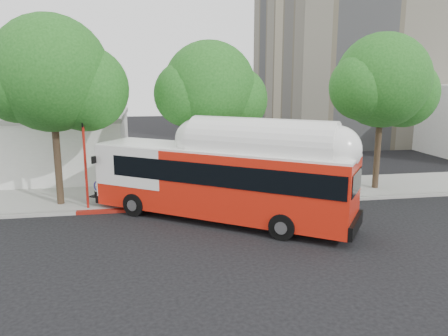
# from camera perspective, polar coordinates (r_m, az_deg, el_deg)

# --- Properties ---
(ground) EXTENTS (120.00, 120.00, 0.00)m
(ground) POSITION_cam_1_polar(r_m,az_deg,el_deg) (19.43, 3.68, -8.27)
(ground) COLOR black
(ground) RESTS_ON ground
(sidewalk) EXTENTS (60.00, 5.00, 0.15)m
(sidewalk) POSITION_cam_1_polar(r_m,az_deg,el_deg) (25.48, 0.25, -3.19)
(sidewalk) COLOR gray
(sidewalk) RESTS_ON ground
(curb_strip) EXTENTS (60.00, 0.30, 0.15)m
(curb_strip) POSITION_cam_1_polar(r_m,az_deg,el_deg) (23.02, 1.40, -4.83)
(curb_strip) COLOR gray
(curb_strip) RESTS_ON ground
(red_curb_segment) EXTENTS (10.00, 0.32, 0.16)m
(red_curb_segment) POSITION_cam_1_polar(r_m,az_deg,el_deg) (22.64, -6.09, -5.17)
(red_curb_segment) COLOR maroon
(red_curb_segment) RESTS_ON ground
(street_tree_left) EXTENTS (6.67, 5.80, 9.74)m
(street_tree_left) POSITION_cam_1_polar(r_m,az_deg,el_deg) (23.66, -20.48, 10.93)
(street_tree_left) COLOR #2D2116
(street_tree_left) RESTS_ON ground
(street_tree_mid) EXTENTS (5.75, 5.00, 8.62)m
(street_tree_mid) POSITION_cam_1_polar(r_m,az_deg,el_deg) (24.10, -0.96, 9.99)
(street_tree_mid) COLOR #2D2116
(street_tree_mid) RESTS_ON ground
(street_tree_right) EXTENTS (6.21, 5.40, 9.18)m
(street_tree_right) POSITION_cam_1_polar(r_m,az_deg,el_deg) (27.33, 20.72, 10.19)
(street_tree_right) COLOR #2D2116
(street_tree_right) RESTS_ON ground
(low_commercial_bldg) EXTENTS (16.20, 10.20, 4.25)m
(low_commercial_bldg) POSITION_cam_1_polar(r_m,az_deg,el_deg) (33.46, -26.62, 2.78)
(low_commercial_bldg) COLOR silver
(low_commercial_bldg) RESTS_ON ground
(transit_bus) EXTENTS (12.20, 9.58, 3.94)m
(transit_bus) POSITION_cam_1_polar(r_m,az_deg,el_deg) (20.38, -0.36, -1.87)
(transit_bus) COLOR red
(transit_bus) RESTS_ON ground
(signal_pole) EXTENTS (0.13, 0.43, 4.52)m
(signal_pole) POSITION_cam_1_polar(r_m,az_deg,el_deg) (22.82, -17.64, 0.27)
(signal_pole) COLOR #AC1B12
(signal_pole) RESTS_ON ground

